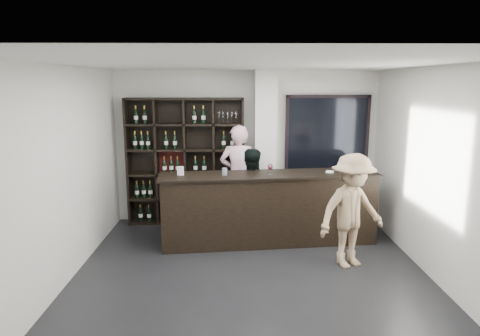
{
  "coord_description": "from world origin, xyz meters",
  "views": [
    {
      "loc": [
        -0.25,
        -5.42,
        2.67
      ],
      "look_at": [
        -0.14,
        1.1,
        1.37
      ],
      "focal_mm": 32.0,
      "sensor_mm": 36.0,
      "label": 1
    }
  ],
  "objects_px": {
    "tasting_counter": "(269,208)",
    "customer": "(352,211)",
    "wine_shelf": "(186,162)",
    "taster_black": "(250,192)",
    "taster_pink": "(238,176)"
  },
  "relations": [
    {
      "from": "taster_pink",
      "to": "taster_black",
      "type": "height_order",
      "value": "taster_pink"
    },
    {
      "from": "wine_shelf",
      "to": "taster_pink",
      "type": "height_order",
      "value": "wine_shelf"
    },
    {
      "from": "customer",
      "to": "tasting_counter",
      "type": "bearing_deg",
      "value": 116.24
    },
    {
      "from": "tasting_counter",
      "to": "taster_black",
      "type": "relative_size",
      "value": 2.33
    },
    {
      "from": "taster_pink",
      "to": "taster_black",
      "type": "distance_m",
      "value": 0.61
    },
    {
      "from": "tasting_counter",
      "to": "customer",
      "type": "distance_m",
      "value": 1.49
    },
    {
      "from": "tasting_counter",
      "to": "taster_black",
      "type": "height_order",
      "value": "taster_black"
    },
    {
      "from": "taster_black",
      "to": "taster_pink",
      "type": "bearing_deg",
      "value": -74.33
    },
    {
      "from": "taster_black",
      "to": "customer",
      "type": "bearing_deg",
      "value": 132.76
    },
    {
      "from": "wine_shelf",
      "to": "customer",
      "type": "relative_size",
      "value": 1.43
    },
    {
      "from": "taster_pink",
      "to": "taster_black",
      "type": "xyz_separation_m",
      "value": [
        0.2,
        -0.55,
        -0.18
      ]
    },
    {
      "from": "wine_shelf",
      "to": "customer",
      "type": "distance_m",
      "value": 3.35
    },
    {
      "from": "tasting_counter",
      "to": "customer",
      "type": "relative_size",
      "value": 2.15
    },
    {
      "from": "tasting_counter",
      "to": "customer",
      "type": "bearing_deg",
      "value": -46.46
    },
    {
      "from": "taster_pink",
      "to": "tasting_counter",
      "type": "bearing_deg",
      "value": 121.24
    }
  ]
}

